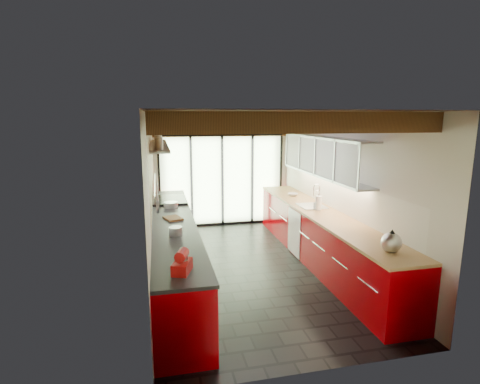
{
  "coord_description": "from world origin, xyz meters",
  "views": [
    {
      "loc": [
        -1.48,
        -5.87,
        2.53
      ],
      "look_at": [
        -0.09,
        0.4,
        1.25
      ],
      "focal_mm": 28.0,
      "sensor_mm": 36.0,
      "label": 1
    }
  ],
  "objects_px": {
    "kettle": "(391,241)",
    "paper_towel": "(318,203)",
    "stand_mixer": "(182,263)",
    "soap_bottle": "(316,204)",
    "bowl": "(293,195)"
  },
  "relations": [
    {
      "from": "stand_mixer",
      "to": "kettle",
      "type": "bearing_deg",
      "value": 1.74
    },
    {
      "from": "kettle",
      "to": "paper_towel",
      "type": "xyz_separation_m",
      "value": [
        -0.0,
        2.13,
        -0.0
      ]
    },
    {
      "from": "paper_towel",
      "to": "bowl",
      "type": "relative_size",
      "value": 1.4
    },
    {
      "from": "soap_bottle",
      "to": "bowl",
      "type": "xyz_separation_m",
      "value": [
        0.0,
        1.19,
        -0.06
      ]
    },
    {
      "from": "stand_mixer",
      "to": "bowl",
      "type": "distance_m",
      "value": 4.31
    },
    {
      "from": "bowl",
      "to": "soap_bottle",
      "type": "bearing_deg",
      "value": -90.0
    },
    {
      "from": "stand_mixer",
      "to": "paper_towel",
      "type": "relative_size",
      "value": 1.08
    },
    {
      "from": "stand_mixer",
      "to": "kettle",
      "type": "height_order",
      "value": "kettle"
    },
    {
      "from": "kettle",
      "to": "paper_towel",
      "type": "bearing_deg",
      "value": 90.0
    },
    {
      "from": "kettle",
      "to": "paper_towel",
      "type": "distance_m",
      "value": 2.13
    },
    {
      "from": "stand_mixer",
      "to": "paper_towel",
      "type": "xyz_separation_m",
      "value": [
        2.54,
        2.21,
        0.02
      ]
    },
    {
      "from": "stand_mixer",
      "to": "soap_bottle",
      "type": "bearing_deg",
      "value": 41.99
    },
    {
      "from": "kettle",
      "to": "soap_bottle",
      "type": "relative_size",
      "value": 1.89
    },
    {
      "from": "stand_mixer",
      "to": "bowl",
      "type": "xyz_separation_m",
      "value": [
        2.54,
        3.48,
        -0.08
      ]
    },
    {
      "from": "kettle",
      "to": "soap_bottle",
      "type": "distance_m",
      "value": 2.21
    }
  ]
}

